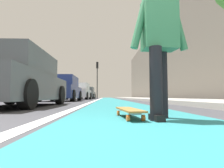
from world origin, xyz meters
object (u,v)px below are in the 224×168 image
parked_car_mid (61,89)px  parked_car_end (87,93)px  skater_person (159,40)px  parked_car_far (79,92)px  traffic_light (97,73)px  skateboard (129,110)px  parked_car_near (17,80)px

parked_car_mid → parked_car_end: (12.72, -0.25, -0.01)m
parked_car_end → parked_car_mid: bearing=178.9°
skater_person → parked_car_far: 15.58m
parked_car_far → traffic_light: (6.00, -1.41, 2.49)m
skateboard → skater_person: 0.92m
skateboard → traffic_light: traffic_light is taller
parked_car_mid → traffic_light: traffic_light is taller
parked_car_near → parked_car_far: parked_car_far is taller
skater_person → traffic_light: traffic_light is taller
parked_car_mid → traffic_light: size_ratio=0.88×
parked_car_mid → parked_car_far: parked_car_far is taller
skateboard → parked_car_end: parked_car_end is taller
skateboard → parked_car_far: (15.11, 2.78, 0.63)m
traffic_light → skateboard: bearing=-176.3°
parked_car_near → traffic_light: traffic_light is taller
parked_car_mid → parked_car_end: parked_car_mid is taller
parked_car_far → skateboard: bearing=-169.6°
skater_person → parked_car_far: size_ratio=0.39×
parked_car_end → skateboard: bearing=-172.9°
skateboard → parked_car_near: parked_car_near is taller
skateboard → parked_car_end: size_ratio=0.20×
skater_person → parked_car_mid: size_ratio=0.40×
parked_car_mid → parked_car_far: size_ratio=0.97×
parked_car_near → parked_car_end: size_ratio=1.00×
skater_person → parked_car_mid: skater_person is taller
traffic_light → parked_car_far: bearing=166.8°
parked_car_near → traffic_light: 18.51m
parked_car_near → parked_car_mid: 6.07m
skateboard → parked_car_far: bearing=10.4°
skater_person → parked_car_mid: 9.62m
parked_car_end → skater_person: bearing=-172.0°
parked_car_end → traffic_light: size_ratio=0.91×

